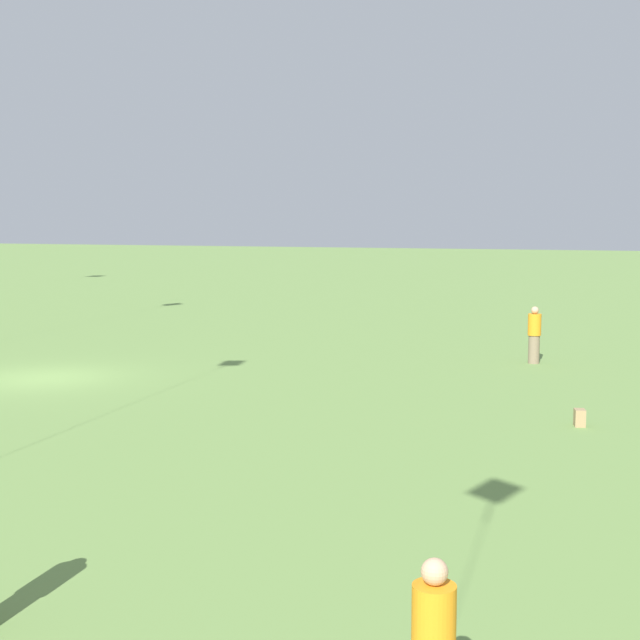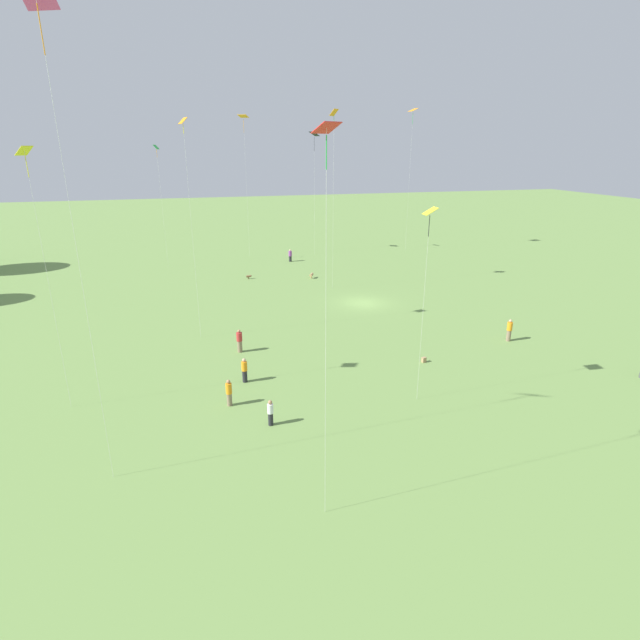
% 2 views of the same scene
% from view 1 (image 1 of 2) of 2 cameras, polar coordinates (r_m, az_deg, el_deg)
% --- Properties ---
extents(ground_plane, '(240.00, 240.00, 0.00)m').
position_cam_1_polar(ground_plane, '(27.39, -17.24, -3.58)').
color(ground_plane, '#6B8E47').
extents(person_5, '(0.46, 0.46, 1.85)m').
position_cam_1_polar(person_5, '(29.56, 13.55, -0.96)').
color(person_5, '#847056').
rests_on(person_5, ground_plane).
extents(picnic_bag_0, '(0.30, 0.36, 0.39)m').
position_cam_1_polar(picnic_bag_0, '(20.98, 16.28, -6.03)').
color(picnic_bag_0, '#A58459').
rests_on(picnic_bag_0, ground_plane).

